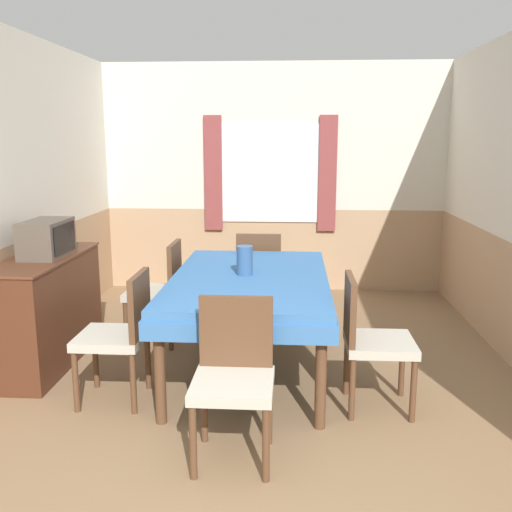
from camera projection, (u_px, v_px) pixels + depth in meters
name	position (u px, v px, depth m)	size (l,w,h in m)	color
wall_back	(273.00, 179.00, 6.57)	(4.29, 0.10, 2.60)	silver
wall_left	(11.00, 198.00, 4.45)	(0.05, 4.95, 2.60)	silver
dining_table	(250.00, 289.00, 4.28)	(1.18, 1.93, 0.75)	#386BA8
chair_head_near	(234.00, 372.00, 3.14)	(0.44, 0.44, 0.89)	brown
chair_left_near	(121.00, 331.00, 3.81)	(0.44, 0.44, 0.89)	brown
chair_head_window	(259.00, 272.00, 5.49)	(0.44, 0.44, 0.89)	brown
chair_right_near	(370.00, 337.00, 3.71)	(0.44, 0.44, 0.89)	brown
chair_left_far	(160.00, 288.00, 4.92)	(0.44, 0.44, 0.89)	brown
sideboard	(46.00, 309.00, 4.48)	(0.46, 1.31, 0.86)	#4C2819
tv	(47.00, 238.00, 4.39)	(0.29, 0.48, 0.28)	#51473D
vase	(245.00, 260.00, 4.27)	(0.12, 0.12, 0.22)	#335684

